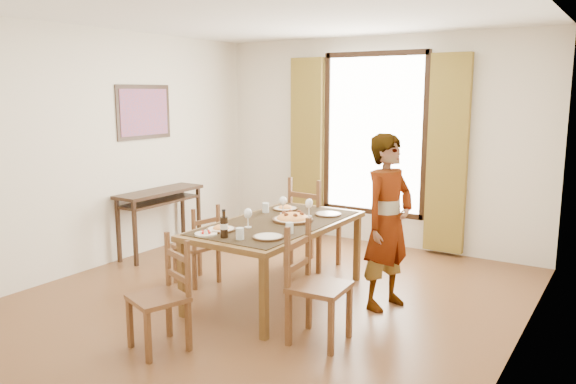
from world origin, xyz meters
The scene contains 22 objects.
ground centered at (0.00, 0.00, 0.00)m, with size 5.00×5.00×0.00m, color #492F17.
room_shell centered at (0.00, 0.13, 1.54)m, with size 4.60×5.10×2.74m.
console_table centered at (-2.03, 0.60, 0.68)m, with size 0.38×1.20×0.80m.
dining_table centered at (0.04, 0.10, 0.69)m, with size 1.01×1.86×0.76m.
chair_west centered at (-0.87, -0.01, 0.39)m, with size 0.43×0.43×0.85m.
chair_north centered at (-0.15, 1.13, 0.49)m, with size 0.51×0.51×1.05m.
chair_south centered at (-0.10, -1.32, 0.41)m, with size 0.50×0.50×0.89m.
chair_east centered at (0.85, -0.56, 0.45)m, with size 0.46×0.46×0.97m.
man centered at (1.04, 0.44, 0.81)m, with size 0.54×0.68×1.63m, color gray.
plate_sw centered at (-0.21, -0.45, 0.78)m, with size 0.27×0.27×0.05m, color silver, non-canonical shape.
plate_se centered at (0.31, -0.44, 0.78)m, with size 0.27×0.27×0.05m, color silver, non-canonical shape.
plate_nw centered at (-0.20, 0.63, 0.78)m, with size 0.27×0.27×0.05m, color silver, non-canonical shape.
plate_ne centered at (0.31, 0.64, 0.78)m, with size 0.27×0.27×0.05m, color silver, non-canonical shape.
pasta_platter centered at (0.14, 0.22, 0.81)m, with size 0.40×0.40×0.10m, color red, non-canonical shape.
caprese_plate centered at (-0.22, -0.64, 0.78)m, with size 0.20×0.20×0.04m, color silver, non-canonical shape.
wine_glass_a centered at (-0.07, -0.23, 0.85)m, with size 0.08×0.08×0.18m, color white, non-canonical shape.
wine_glass_b centered at (0.18, 0.48, 0.85)m, with size 0.08×0.08×0.18m, color white, non-canonical shape.
wine_glass_c centered at (-0.11, 0.44, 0.85)m, with size 0.08×0.08×0.18m, color white, non-canonical shape.
tumbler_a centered at (0.38, -0.21, 0.81)m, with size 0.07×0.07×0.10m, color silver.
tumbler_b centered at (-0.30, 0.40, 0.81)m, with size 0.07×0.07×0.10m, color silver.
tumbler_c centered at (0.12, -0.60, 0.81)m, with size 0.07×0.07×0.10m, color silver.
wine_bottle centered at (-0.03, -0.63, 0.88)m, with size 0.07×0.07×0.25m, color black, non-canonical shape.
Camera 1 is at (2.95, -4.31, 2.00)m, focal length 35.00 mm.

